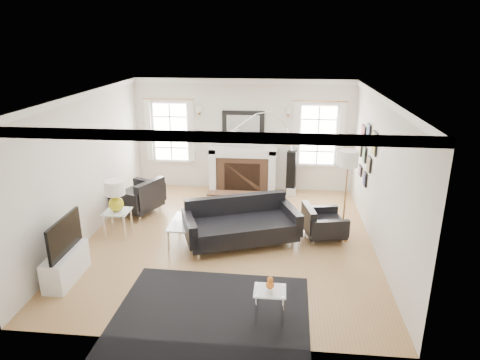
# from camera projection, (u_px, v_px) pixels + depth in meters

# --- Properties ---
(floor) EXTENTS (6.00, 6.00, 0.00)m
(floor) POSITION_uv_depth(u_px,v_px,m) (229.00, 239.00, 8.37)
(floor) COLOR olive
(floor) RESTS_ON ground
(back_wall) EXTENTS (5.50, 0.04, 2.80)m
(back_wall) POSITION_uv_depth(u_px,v_px,m) (243.00, 135.00, 10.75)
(back_wall) COLOR silver
(back_wall) RESTS_ON floor
(front_wall) EXTENTS (5.50, 0.04, 2.80)m
(front_wall) POSITION_uv_depth(u_px,v_px,m) (197.00, 247.00, 5.10)
(front_wall) COLOR silver
(front_wall) RESTS_ON floor
(left_wall) EXTENTS (0.04, 6.00, 2.80)m
(left_wall) POSITION_uv_depth(u_px,v_px,m) (86.00, 167.00, 8.18)
(left_wall) COLOR silver
(left_wall) RESTS_ON floor
(right_wall) EXTENTS (0.04, 6.00, 2.80)m
(right_wall) POSITION_uv_depth(u_px,v_px,m) (380.00, 176.00, 7.66)
(right_wall) COLOR silver
(right_wall) RESTS_ON floor
(ceiling) EXTENTS (5.50, 6.00, 0.02)m
(ceiling) POSITION_uv_depth(u_px,v_px,m) (228.00, 95.00, 7.47)
(ceiling) COLOR white
(ceiling) RESTS_ON back_wall
(crown_molding) EXTENTS (5.50, 6.00, 0.12)m
(crown_molding) POSITION_uv_depth(u_px,v_px,m) (228.00, 98.00, 7.49)
(crown_molding) COLOR white
(crown_molding) RESTS_ON back_wall
(fireplace) EXTENTS (1.70, 0.69, 1.11)m
(fireplace) POSITION_uv_depth(u_px,v_px,m) (242.00, 170.00, 10.83)
(fireplace) COLOR white
(fireplace) RESTS_ON floor
(mantel_mirror) EXTENTS (1.05, 0.07, 0.75)m
(mantel_mirror) POSITION_uv_depth(u_px,v_px,m) (243.00, 126.00, 10.62)
(mantel_mirror) COLOR black
(mantel_mirror) RESTS_ON back_wall
(window_left) EXTENTS (1.24, 0.15, 1.62)m
(window_left) POSITION_uv_depth(u_px,v_px,m) (171.00, 132.00, 10.85)
(window_left) COLOR white
(window_left) RESTS_ON back_wall
(window_right) EXTENTS (1.24, 0.15, 1.62)m
(window_right) POSITION_uv_depth(u_px,v_px,m) (318.00, 135.00, 10.50)
(window_right) COLOR white
(window_right) RESTS_ON back_wall
(gallery_wall) EXTENTS (0.04, 1.73, 1.29)m
(gallery_wall) POSITION_uv_depth(u_px,v_px,m) (366.00, 150.00, 8.84)
(gallery_wall) COLOR black
(gallery_wall) RESTS_ON right_wall
(tv_unit) EXTENTS (0.35, 1.00, 1.09)m
(tv_unit) POSITION_uv_depth(u_px,v_px,m) (66.00, 262.00, 6.90)
(tv_unit) COLOR white
(tv_unit) RESTS_ON floor
(area_rug) EXTENTS (2.81, 2.36, 0.01)m
(area_rug) POSITION_uv_depth(u_px,v_px,m) (211.00, 316.00, 6.08)
(area_rug) COLOR black
(area_rug) RESTS_ON floor
(sofa) EXTENTS (2.32, 1.65, 0.69)m
(sofa) POSITION_uv_depth(u_px,v_px,m) (240.00, 224.00, 8.14)
(sofa) COLOR black
(sofa) RESTS_ON floor
(armchair_left) EXTENTS (1.19, 1.25, 0.67)m
(armchair_left) POSITION_uv_depth(u_px,v_px,m) (139.00, 198.00, 9.48)
(armchair_left) COLOR black
(armchair_left) RESTS_ON floor
(armchair_right) EXTENTS (0.89, 0.96, 0.56)m
(armchair_right) POSITION_uv_depth(u_px,v_px,m) (322.00, 224.00, 8.32)
(armchair_right) COLOR black
(armchair_right) RESTS_ON floor
(coffee_table) EXTENTS (0.91, 0.91, 0.41)m
(coffee_table) POSITION_uv_depth(u_px,v_px,m) (195.00, 223.00, 8.19)
(coffee_table) COLOR silver
(coffee_table) RESTS_ON floor
(side_table_left) EXTENTS (0.48, 0.48, 0.53)m
(side_table_left) POSITION_uv_depth(u_px,v_px,m) (117.00, 216.00, 8.39)
(side_table_left) COLOR silver
(side_table_left) RESTS_ON floor
(nesting_table) EXTENTS (0.44, 0.37, 0.48)m
(nesting_table) POSITION_uv_depth(u_px,v_px,m) (270.00, 297.00, 5.89)
(nesting_table) COLOR silver
(nesting_table) RESTS_ON floor
(gourd_lamp) EXTENTS (0.39, 0.39, 0.62)m
(gourd_lamp) POSITION_uv_depth(u_px,v_px,m) (115.00, 194.00, 8.24)
(gourd_lamp) COLOR gold
(gourd_lamp) RESTS_ON side_table_left
(orange_vase) EXTENTS (0.12, 0.12, 0.19)m
(orange_vase) POSITION_uv_depth(u_px,v_px,m) (270.00, 284.00, 5.82)
(orange_vase) COLOR orange
(orange_vase) RESTS_ON nesting_table
(arc_floor_lamp) EXTENTS (1.59, 1.47, 2.25)m
(arc_floor_lamp) POSITION_uv_depth(u_px,v_px,m) (265.00, 152.00, 9.89)
(arc_floor_lamp) COLOR white
(arc_floor_lamp) RESTS_ON floor
(stick_floor_lamp) EXTENTS (0.36, 0.36, 1.79)m
(stick_floor_lamp) POSITION_uv_depth(u_px,v_px,m) (348.00, 163.00, 7.87)
(stick_floor_lamp) COLOR #A76D3A
(stick_floor_lamp) RESTS_ON floor
(speaker_tower) EXTENTS (0.25, 0.25, 1.11)m
(speaker_tower) POSITION_uv_depth(u_px,v_px,m) (291.00, 173.00, 10.58)
(speaker_tower) COLOR black
(speaker_tower) RESTS_ON floor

